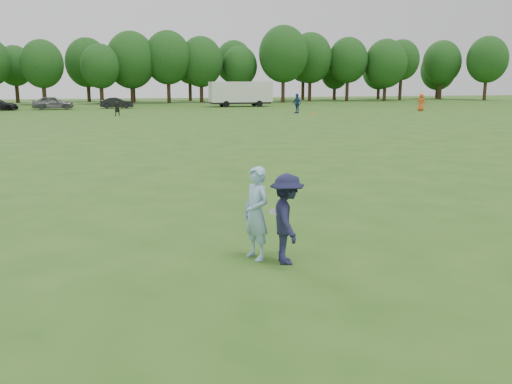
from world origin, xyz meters
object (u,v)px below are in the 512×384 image
at_px(cargo_trailer, 241,93).
at_px(defender, 287,219).
at_px(car_f, 117,103).
at_px(player_far_b, 297,103).
at_px(player_far_c, 421,102).
at_px(field_cone, 314,113).
at_px(car_e, 53,103).
at_px(player_far_d, 117,108).
at_px(thrower, 256,213).

bearing_deg(cargo_trailer, defender, -103.85).
height_order(defender, car_f, defender).
relative_size(player_far_b, player_far_c, 1.07).
xyz_separation_m(player_far_b, field_cone, (0.73, -2.87, -0.86)).
height_order(field_cone, cargo_trailer, cargo_trailer).
bearing_deg(player_far_b, car_e, -137.86).
height_order(player_far_d, car_f, player_far_d).
xyz_separation_m(player_far_c, car_f, (-32.33, 15.54, -0.30)).
relative_size(thrower, cargo_trailer, 0.19).
bearing_deg(thrower, car_e, 168.00).
xyz_separation_m(player_far_b, player_far_c, (14.84, 0.33, -0.06)).
bearing_deg(player_far_c, field_cone, 66.87).
relative_size(defender, player_far_c, 0.87).
bearing_deg(thrower, field_cone, 136.97).
bearing_deg(player_far_d, car_e, 123.68).
bearing_deg(car_e, field_cone, -128.34).
height_order(thrower, defender, thrower).
bearing_deg(field_cone, thrower, -113.61).
relative_size(car_f, cargo_trailer, 0.44).
relative_size(player_far_b, cargo_trailer, 0.23).
bearing_deg(player_far_c, thrower, 108.13).
xyz_separation_m(player_far_b, cargo_trailer, (-1.80, 16.14, 0.76)).
bearing_deg(thrower, player_far_d, 161.69).
height_order(thrower, cargo_trailer, cargo_trailer).
height_order(car_f, field_cone, car_f).
relative_size(player_far_c, car_e, 0.42).
xyz_separation_m(player_far_d, field_cone, (18.71, -3.88, -0.60)).
bearing_deg(car_e, player_far_c, -113.63).
distance_m(field_cone, cargo_trailer, 19.24).
bearing_deg(field_cone, player_far_b, 104.28).
height_order(player_far_b, player_far_c, player_far_b).
bearing_deg(player_far_b, field_cone, -2.38).
relative_size(player_far_d, field_cone, 5.02).
height_order(car_e, car_f, car_e).
bearing_deg(player_far_d, field_cone, -3.88).
bearing_deg(car_e, thrower, -175.89).
bearing_deg(car_f, cargo_trailer, -88.18).
bearing_deg(thrower, player_far_c, 124.60).
relative_size(defender, field_cone, 5.51).
height_order(thrower, car_e, thrower).
bearing_deg(thrower, cargo_trailer, 146.22).
bearing_deg(cargo_trailer, player_far_c, -43.54).
relative_size(thrower, field_cone, 5.80).
xyz_separation_m(thrower, defender, (0.46, -0.40, -0.04)).
distance_m(player_far_d, car_f, 14.87).
bearing_deg(cargo_trailer, player_far_b, -83.64).
distance_m(player_far_c, car_e, 42.22).
height_order(car_f, cargo_trailer, cargo_trailer).
height_order(thrower, field_cone, thrower).
relative_size(defender, cargo_trailer, 0.18).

